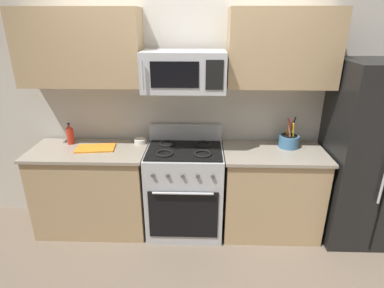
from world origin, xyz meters
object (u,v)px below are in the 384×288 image
microwave (184,71)px  utensil_crock (289,140)px  bottle_hot_sauce (70,134)px  range_oven (185,189)px  prep_bowl (140,141)px  cutting_board (96,148)px  refrigerator (371,155)px

microwave → utensil_crock: bearing=5.5°
utensil_crock → bottle_hot_sauce: (-2.24, 0.02, 0.03)m
range_oven → bottle_hot_sauce: bottle_hot_sauce is taller
range_oven → utensil_crock: utensil_crock is taller
bottle_hot_sauce → prep_bowl: 0.72m
cutting_board → bottle_hot_sauce: (-0.30, 0.13, 0.10)m
refrigerator → bottle_hot_sauce: (-3.00, 0.17, 0.12)m
range_oven → refrigerator: 1.86m
microwave → bottle_hot_sauce: bearing=174.1°
range_oven → cutting_board: 1.00m
microwave → cutting_board: size_ratio=2.01×
range_oven → utensil_crock: (1.05, 0.13, 0.51)m
cutting_board → utensil_crock: bearing=3.3°
cutting_board → bottle_hot_sauce: 0.34m
range_oven → bottle_hot_sauce: (-1.19, 0.15, 0.54)m
refrigerator → bottle_hot_sauce: refrigerator is taller
range_oven → refrigerator: (1.81, -0.02, 0.42)m
utensil_crock → cutting_board: size_ratio=0.84×
bottle_hot_sauce → prep_bowl: size_ratio=1.79×
utensil_crock → refrigerator: bearing=-10.8°
microwave → refrigerator: bearing=-1.4°
cutting_board → bottle_hot_sauce: bearing=155.9°
microwave → cutting_board: bearing=-179.3°
cutting_board → prep_bowl: bearing=22.1°
range_oven → microwave: (-0.00, 0.03, 1.21)m
microwave → cutting_board: (-0.89, -0.01, -0.76)m
refrigerator → microwave: 1.98m
refrigerator → utensil_crock: refrigerator is taller
utensil_crock → range_oven: bearing=-173.1°
range_oven → refrigerator: refrigerator is taller
microwave → range_oven: bearing=-90.0°
prep_bowl → cutting_board: bearing=-157.9°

